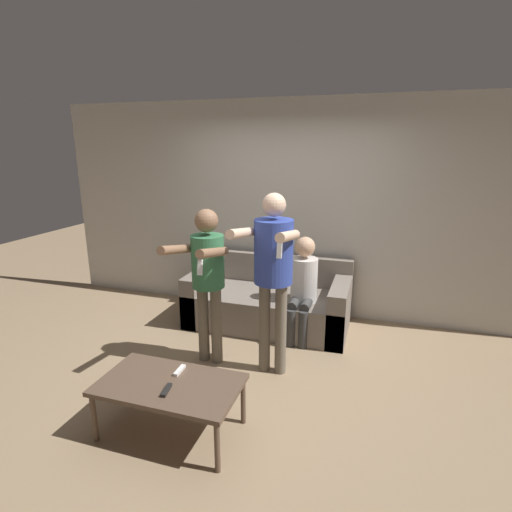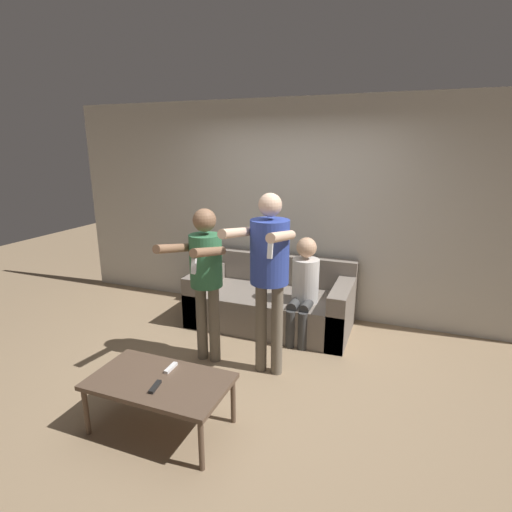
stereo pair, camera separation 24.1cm
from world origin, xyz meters
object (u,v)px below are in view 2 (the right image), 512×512
at_px(coffee_table, 160,384).
at_px(person_standing_right, 269,263).
at_px(person_seated, 304,285).
at_px(couch, 272,303).
at_px(remote_near, 155,387).
at_px(person_standing_left, 205,269).
at_px(remote_far, 171,368).

bearing_deg(coffee_table, person_standing_right, 64.24).
bearing_deg(coffee_table, person_seated, 71.37).
bearing_deg(couch, person_standing_right, -73.01).
bearing_deg(remote_near, coffee_table, 109.53).
height_order(person_standing_left, person_standing_right, person_standing_right).
height_order(person_standing_left, coffee_table, person_standing_left).
height_order(couch, person_standing_left, person_standing_left).
bearing_deg(remote_far, coffee_table, -91.15).
distance_m(person_standing_right, person_seated, 0.96).
relative_size(coffee_table, remote_far, 7.07).
height_order(person_seated, remote_far, person_seated).
xyz_separation_m(person_standing_left, person_seated, (0.78, 0.84, -0.34)).
relative_size(couch, person_standing_right, 1.10).
xyz_separation_m(remote_near, remote_far, (-0.03, 0.26, 0.00)).
relative_size(person_seated, remote_near, 7.60).
xyz_separation_m(person_seated, coffee_table, (-0.64, -1.89, -0.26)).
bearing_deg(couch, coffee_table, -94.86).
xyz_separation_m(person_seated, remote_far, (-0.63, -1.73, -0.20)).
height_order(person_standing_right, remote_far, person_standing_right).
bearing_deg(remote_near, person_seated, 73.31).
height_order(person_standing_right, person_seated, person_standing_right).
bearing_deg(couch, remote_near, -93.66).
xyz_separation_m(person_seated, remote_near, (-0.60, -1.99, -0.20)).
distance_m(person_standing_right, coffee_table, 1.38).
relative_size(couch, person_seated, 1.64).
distance_m(person_standing_left, person_standing_right, 0.67).
bearing_deg(couch, person_standing_left, -106.92).
relative_size(couch, coffee_table, 1.81).
relative_size(person_standing_left, person_seated, 1.34).
bearing_deg(remote_far, couch, 84.85).
relative_size(person_standing_left, person_standing_right, 0.90).
bearing_deg(person_standing_right, person_seated, 81.29).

